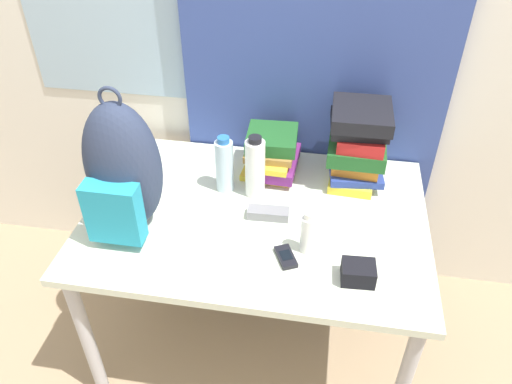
{
  "coord_description": "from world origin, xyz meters",
  "views": [
    {
      "loc": [
        0.23,
        -0.95,
        1.9
      ],
      "look_at": [
        0.0,
        0.44,
        0.81
      ],
      "focal_mm": 35.0,
      "sensor_mm": 36.0,
      "label": 1
    }
  ],
  "objects_px": {
    "book_stack_center": "(358,144)",
    "sunscreen_bottle": "(307,234)",
    "sunglasses_case": "(268,213)",
    "backpack": "(123,171)",
    "water_bottle": "(225,165)",
    "camera_pouch": "(358,273)",
    "book_stack_left": "(272,153)",
    "sports_bottle": "(255,167)",
    "cell_phone": "(286,257)"
  },
  "relations": [
    {
      "from": "sports_bottle",
      "to": "cell_phone",
      "type": "distance_m",
      "value": 0.39
    },
    {
      "from": "water_bottle",
      "to": "sunscreen_bottle",
      "type": "distance_m",
      "value": 0.45
    },
    {
      "from": "cell_phone",
      "to": "water_bottle",
      "type": "bearing_deg",
      "value": 129.03
    },
    {
      "from": "sports_bottle",
      "to": "camera_pouch",
      "type": "relative_size",
      "value": 2.31
    },
    {
      "from": "sports_bottle",
      "to": "cell_phone",
      "type": "xyz_separation_m",
      "value": [
        0.16,
        -0.33,
        -0.11
      ]
    },
    {
      "from": "book_stack_center",
      "to": "cell_phone",
      "type": "relative_size",
      "value": 2.78
    },
    {
      "from": "book_stack_center",
      "to": "sunglasses_case",
      "type": "bearing_deg",
      "value": -135.32
    },
    {
      "from": "book_stack_center",
      "to": "sunscreen_bottle",
      "type": "height_order",
      "value": "book_stack_center"
    },
    {
      "from": "book_stack_center",
      "to": "water_bottle",
      "type": "xyz_separation_m",
      "value": [
        -0.49,
        -0.15,
        -0.05
      ]
    },
    {
      "from": "water_bottle",
      "to": "camera_pouch",
      "type": "relative_size",
      "value": 2.13
    },
    {
      "from": "backpack",
      "to": "sunglasses_case",
      "type": "bearing_deg",
      "value": 13.69
    },
    {
      "from": "sports_bottle",
      "to": "camera_pouch",
      "type": "height_order",
      "value": "sports_bottle"
    },
    {
      "from": "book_stack_left",
      "to": "book_stack_center",
      "type": "relative_size",
      "value": 0.86
    },
    {
      "from": "book_stack_left",
      "to": "sunglasses_case",
      "type": "xyz_separation_m",
      "value": [
        0.03,
        -0.3,
        -0.07
      ]
    },
    {
      "from": "cell_phone",
      "to": "sunglasses_case",
      "type": "height_order",
      "value": "sunglasses_case"
    },
    {
      "from": "camera_pouch",
      "to": "sunglasses_case",
      "type": "bearing_deg",
      "value": 141.78
    },
    {
      "from": "water_bottle",
      "to": "sports_bottle",
      "type": "xyz_separation_m",
      "value": [
        0.12,
        -0.01,
        0.01
      ]
    },
    {
      "from": "book_stack_center",
      "to": "camera_pouch",
      "type": "height_order",
      "value": "book_stack_center"
    },
    {
      "from": "water_bottle",
      "to": "sunglasses_case",
      "type": "xyz_separation_m",
      "value": [
        0.19,
        -0.15,
        -0.09
      ]
    },
    {
      "from": "sunscreen_bottle",
      "to": "water_bottle",
      "type": "bearing_deg",
      "value": 139.39
    },
    {
      "from": "camera_pouch",
      "to": "sports_bottle",
      "type": "bearing_deg",
      "value": 135.41
    },
    {
      "from": "backpack",
      "to": "sunscreen_bottle",
      "type": "height_order",
      "value": "backpack"
    },
    {
      "from": "backpack",
      "to": "sports_bottle",
      "type": "bearing_deg",
      "value": 31.7
    },
    {
      "from": "sunscreen_bottle",
      "to": "cell_phone",
      "type": "distance_m",
      "value": 0.11
    },
    {
      "from": "backpack",
      "to": "book_stack_left",
      "type": "relative_size",
      "value": 1.94
    },
    {
      "from": "sunscreen_bottle",
      "to": "cell_phone",
      "type": "xyz_separation_m",
      "value": [
        -0.06,
        -0.05,
        -0.07
      ]
    },
    {
      "from": "book_stack_center",
      "to": "sunglasses_case",
      "type": "xyz_separation_m",
      "value": [
        -0.3,
        -0.3,
        -0.14
      ]
    },
    {
      "from": "book_stack_left",
      "to": "book_stack_center",
      "type": "distance_m",
      "value": 0.34
    },
    {
      "from": "water_bottle",
      "to": "sunscreen_bottle",
      "type": "relative_size",
      "value": 1.44
    },
    {
      "from": "water_bottle",
      "to": "cell_phone",
      "type": "xyz_separation_m",
      "value": [
        0.28,
        -0.35,
        -0.1
      ]
    },
    {
      "from": "book_stack_left",
      "to": "water_bottle",
      "type": "relative_size",
      "value": 1.17
    },
    {
      "from": "backpack",
      "to": "cell_phone",
      "type": "distance_m",
      "value": 0.61
    },
    {
      "from": "backpack",
      "to": "cell_phone",
      "type": "bearing_deg",
      "value": -8.49
    },
    {
      "from": "sports_bottle",
      "to": "water_bottle",
      "type": "bearing_deg",
      "value": 174.84
    },
    {
      "from": "sunscreen_bottle",
      "to": "cell_phone",
      "type": "height_order",
      "value": "sunscreen_bottle"
    },
    {
      "from": "backpack",
      "to": "sunglasses_case",
      "type": "distance_m",
      "value": 0.53
    },
    {
      "from": "backpack",
      "to": "water_bottle",
      "type": "bearing_deg",
      "value": 42.49
    },
    {
      "from": "sports_bottle",
      "to": "sunglasses_case",
      "type": "height_order",
      "value": "sports_bottle"
    },
    {
      "from": "backpack",
      "to": "camera_pouch",
      "type": "height_order",
      "value": "backpack"
    },
    {
      "from": "water_bottle",
      "to": "book_stack_center",
      "type": "bearing_deg",
      "value": 17.39
    },
    {
      "from": "book_stack_center",
      "to": "cell_phone",
      "type": "xyz_separation_m",
      "value": [
        -0.21,
        -0.5,
        -0.15
      ]
    },
    {
      "from": "book_stack_center",
      "to": "sunscreen_bottle",
      "type": "relative_size",
      "value": 1.96
    },
    {
      "from": "sports_bottle",
      "to": "sunglasses_case",
      "type": "bearing_deg",
      "value": -62.1
    },
    {
      "from": "backpack",
      "to": "sports_bottle",
      "type": "height_order",
      "value": "backpack"
    },
    {
      "from": "backpack",
      "to": "sunscreen_bottle",
      "type": "bearing_deg",
      "value": -2.95
    },
    {
      "from": "backpack",
      "to": "sunglasses_case",
      "type": "height_order",
      "value": "backpack"
    },
    {
      "from": "backpack",
      "to": "book_stack_left",
      "type": "bearing_deg",
      "value": 42.84
    },
    {
      "from": "sunglasses_case",
      "to": "backpack",
      "type": "bearing_deg",
      "value": -166.31
    },
    {
      "from": "water_bottle",
      "to": "sunglasses_case",
      "type": "distance_m",
      "value": 0.26
    },
    {
      "from": "backpack",
      "to": "book_stack_center",
      "type": "height_order",
      "value": "backpack"
    }
  ]
}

